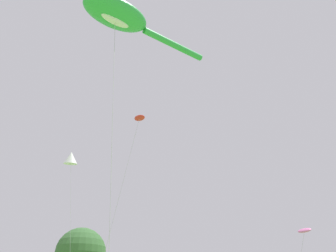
% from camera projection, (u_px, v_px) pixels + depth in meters
% --- Properties ---
extents(big_show_kite, '(10.15, 5.24, 20.31)m').
position_uv_depth(big_show_kite, '(120.00, 16.00, 25.66)').
color(big_show_kite, green).
rests_on(big_show_kite, ground).
extents(small_kite_tiny_distant, '(3.23, 1.92, 15.93)m').
position_uv_depth(small_kite_tiny_distant, '(139.00, 120.00, 30.77)').
color(small_kite_tiny_distant, red).
rests_on(small_kite_tiny_distant, ground).
extents(small_kite_stunt_black, '(1.87, 3.71, 14.89)m').
position_uv_depth(small_kite_stunt_black, '(71.00, 158.00, 35.07)').
color(small_kite_stunt_black, white).
rests_on(small_kite_stunt_black, ground).
extents(small_kite_streamer_purple, '(2.13, 1.90, 6.76)m').
position_uv_depth(small_kite_streamer_purple, '(304.00, 231.00, 25.74)').
color(small_kite_streamer_purple, pink).
rests_on(small_kite_streamer_purple, ground).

